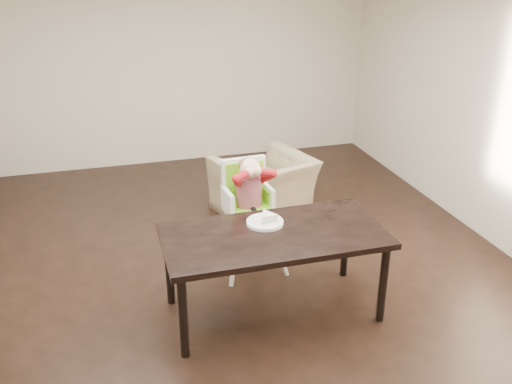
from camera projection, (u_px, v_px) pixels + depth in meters
ground at (214, 290)px, 5.19m from camera, size 7.00×7.00×0.00m
room_walls at (207, 88)px, 4.45m from camera, size 6.02×7.02×2.71m
dining_table at (274, 242)px, 4.63m from camera, size 1.80×0.90×0.75m
high_chair at (248, 190)px, 5.28m from camera, size 0.50×0.50×1.13m
plate at (266, 220)px, 4.74m from camera, size 0.40×0.40×0.09m
armchair at (264, 176)px, 6.54m from camera, size 1.18×0.95×0.89m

